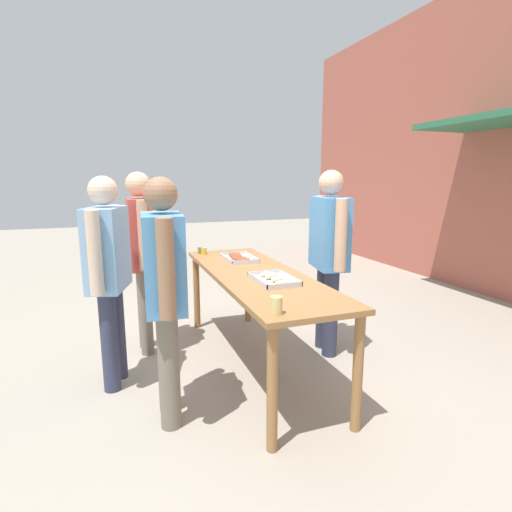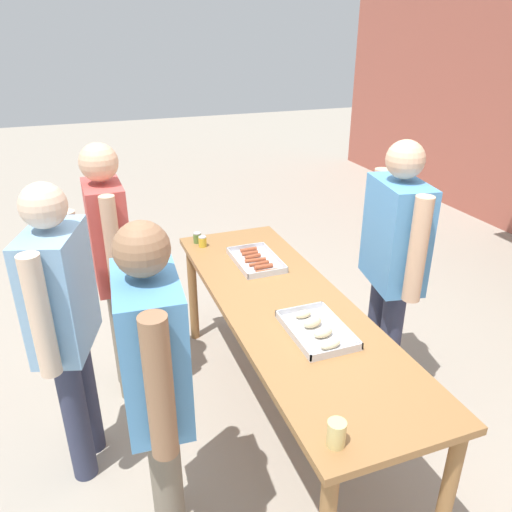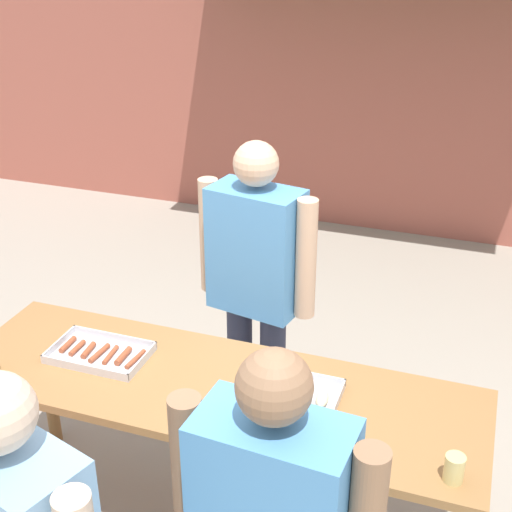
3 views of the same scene
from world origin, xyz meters
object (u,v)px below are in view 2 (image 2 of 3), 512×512
at_px(condiment_jar_mustard, 197,238).
at_px(person_customer_waiting_in_line, 64,314).
at_px(person_customer_holding_hotdog, 111,253).
at_px(food_tray_sausages, 256,261).
at_px(beer_cup, 336,433).
at_px(food_tray_buns, 317,330).
at_px(condiment_jar_ketchup, 203,242).
at_px(person_customer_with_cup, 155,375).
at_px(person_server_behind_table, 393,254).

height_order(condiment_jar_mustard, person_customer_waiting_in_line, person_customer_waiting_in_line).
bearing_deg(condiment_jar_mustard, person_customer_holding_hotdog, -59.29).
bearing_deg(condiment_jar_mustard, food_tray_sausages, 31.15).
xyz_separation_m(food_tray_sausages, beer_cup, (1.65, -0.28, 0.04)).
bearing_deg(food_tray_sausages, person_customer_holding_hotdog, -95.80).
relative_size(food_tray_buns, condiment_jar_ketchup, 5.63).
bearing_deg(person_customer_with_cup, person_customer_holding_hotdog, 6.75).
distance_m(condiment_jar_mustard, person_customer_holding_hotdog, 0.77).
xyz_separation_m(food_tray_sausages, condiment_jar_ketchup, (-0.40, -0.27, 0.03)).
relative_size(condiment_jar_ketchup, beer_cup, 0.72).
relative_size(condiment_jar_ketchup, person_customer_holding_hotdog, 0.05).
distance_m(condiment_jar_mustard, person_server_behind_table, 1.44).
bearing_deg(person_customer_waiting_in_line, food_tray_buns, -91.89).
bearing_deg(person_server_behind_table, beer_cup, -31.40).
bearing_deg(food_tray_buns, beer_cup, -21.42).
distance_m(condiment_jar_ketchup, beer_cup, 2.05).
height_order(person_customer_with_cup, person_customer_waiting_in_line, person_customer_waiting_in_line).
height_order(condiment_jar_ketchup, person_customer_holding_hotdog, person_customer_holding_hotdog).
xyz_separation_m(condiment_jar_mustard, person_server_behind_table, (1.01, 1.02, 0.13)).
height_order(food_tray_buns, person_server_behind_table, person_server_behind_table).
distance_m(food_tray_buns, person_server_behind_table, 0.85).
height_order(person_customer_holding_hotdog, person_customer_waiting_in_line, person_customer_holding_hotdog).
height_order(person_server_behind_table, person_customer_holding_hotdog, person_server_behind_table).
bearing_deg(condiment_jar_ketchup, person_customer_with_cup, -21.72).
bearing_deg(person_server_behind_table, person_customer_holding_hotdog, -99.58).
xyz_separation_m(food_tray_sausages, person_server_behind_table, (0.52, 0.73, 0.16)).
distance_m(beer_cup, person_customer_holding_hotdog, 1.87).
xyz_separation_m(food_tray_buns, beer_cup, (0.72, -0.28, 0.04)).
xyz_separation_m(food_tray_sausages, person_customer_waiting_in_line, (0.50, -1.24, 0.13)).
xyz_separation_m(condiment_jar_mustard, person_customer_holding_hotdog, (0.39, -0.65, 0.14)).
bearing_deg(person_customer_with_cup, person_customer_waiting_in_line, 32.98).
height_order(beer_cup, person_customer_waiting_in_line, person_customer_waiting_in_line).
relative_size(food_tray_sausages, person_customer_waiting_in_line, 0.27).
xyz_separation_m(food_tray_sausages, person_customer_holding_hotdog, (-0.10, -0.94, 0.17)).
xyz_separation_m(beer_cup, person_server_behind_table, (-1.13, 1.02, 0.11)).
relative_size(condiment_jar_ketchup, person_server_behind_table, 0.05).
relative_size(person_customer_holding_hotdog, person_customer_with_cup, 1.03).
distance_m(condiment_jar_mustard, beer_cup, 2.13).
distance_m(person_customer_with_cup, person_customer_waiting_in_line, 0.74).
distance_m(person_server_behind_table, person_customer_waiting_in_line, 1.98).
xyz_separation_m(condiment_jar_ketchup, person_server_behind_table, (0.92, 1.01, 0.13)).
bearing_deg(food_tray_buns, person_customer_with_cup, -76.28).
relative_size(person_customer_with_cup, person_customer_waiting_in_line, 1.00).
bearing_deg(person_customer_waiting_in_line, condiment_jar_mustard, -26.98).
height_order(food_tray_buns, condiment_jar_ketchup, condiment_jar_ketchup).
relative_size(condiment_jar_mustard, person_server_behind_table, 0.05).
distance_m(food_tray_sausages, person_customer_holding_hotdog, 0.96).
bearing_deg(food_tray_sausages, person_customer_with_cup, -37.84).
xyz_separation_m(condiment_jar_mustard, condiment_jar_ketchup, (0.09, 0.02, 0.00)).
height_order(condiment_jar_mustard, person_server_behind_table, person_server_behind_table).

